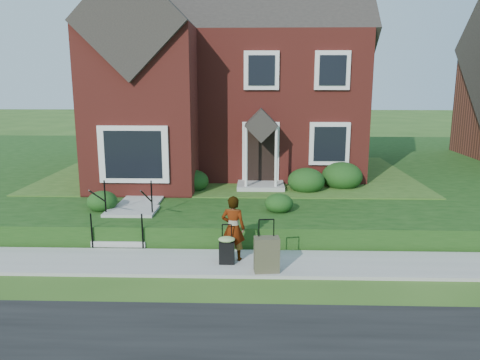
{
  "coord_description": "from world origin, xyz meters",
  "views": [
    {
      "loc": [
        0.98,
        -10.38,
        4.27
      ],
      "look_at": [
        0.59,
        2.0,
        1.62
      ],
      "focal_mm": 35.0,
      "sensor_mm": 36.0,
      "label": 1
    }
  ],
  "objects_px": {
    "suitcase_olive": "(267,254)",
    "front_steps": "(128,221)",
    "suitcase_black": "(227,249)",
    "woman": "(233,228)"
  },
  "relations": [
    {
      "from": "woman",
      "to": "suitcase_olive",
      "type": "xyz_separation_m",
      "value": [
        0.78,
        -0.71,
        -0.38
      ]
    },
    {
      "from": "front_steps",
      "to": "suitcase_black",
      "type": "relative_size",
      "value": 2.14
    },
    {
      "from": "front_steps",
      "to": "woman",
      "type": "xyz_separation_m",
      "value": [
        2.99,
        -1.7,
        0.38
      ]
    },
    {
      "from": "suitcase_black",
      "to": "suitcase_olive",
      "type": "distance_m",
      "value": 1.01
    },
    {
      "from": "front_steps",
      "to": "suitcase_olive",
      "type": "bearing_deg",
      "value": -32.57
    },
    {
      "from": "woman",
      "to": "suitcase_black",
      "type": "xyz_separation_m",
      "value": [
        -0.14,
        -0.27,
        -0.41
      ]
    },
    {
      "from": "woman",
      "to": "suitcase_black",
      "type": "relative_size",
      "value": 1.65
    },
    {
      "from": "suitcase_olive",
      "to": "front_steps",
      "type": "bearing_deg",
      "value": 141.21
    },
    {
      "from": "suitcase_black",
      "to": "suitcase_olive",
      "type": "height_order",
      "value": "suitcase_olive"
    },
    {
      "from": "front_steps",
      "to": "suitcase_black",
      "type": "bearing_deg",
      "value": -34.61
    }
  ]
}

